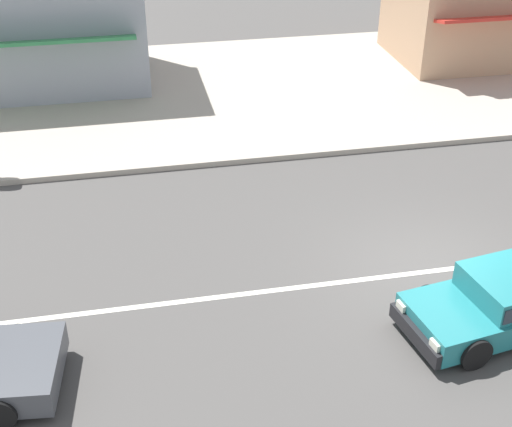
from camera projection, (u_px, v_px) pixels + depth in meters
ground_plane at (435, 271)px, 14.52m from camera, size 160.00×160.00×0.00m
lane_centre_stripe at (435, 271)px, 14.52m from camera, size 50.40×0.14×0.01m
kerb_strip at (305, 86)px, 23.28m from camera, size 68.00×10.00×0.15m
hatchback_teal_1 at (508, 298)px, 12.79m from camera, size 3.74×2.12×1.10m
shopfront_corner_warung at (31, 8)px, 22.13m from camera, size 6.97×4.99×4.81m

